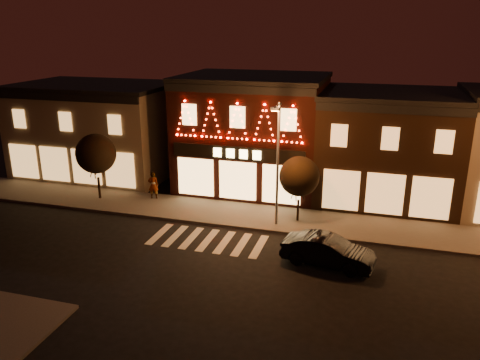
% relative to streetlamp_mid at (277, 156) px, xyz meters
% --- Properties ---
extents(ground, '(120.00, 120.00, 0.00)m').
position_rel_streetlamp_mid_xyz_m(ground, '(-3.32, -6.84, -4.48)').
color(ground, black).
rests_on(ground, ground).
extents(sidewalk_far, '(44.00, 4.00, 0.15)m').
position_rel_streetlamp_mid_xyz_m(sidewalk_far, '(-1.32, 1.16, -4.41)').
color(sidewalk_far, '#47423D').
rests_on(sidewalk_far, ground).
extents(building_left, '(12.20, 8.28, 7.30)m').
position_rel_streetlamp_mid_xyz_m(building_left, '(-16.32, 7.15, -0.82)').
color(building_left, '#796A56').
rests_on(building_left, ground).
extents(building_pulp, '(10.20, 8.34, 8.30)m').
position_rel_streetlamp_mid_xyz_m(building_pulp, '(-3.32, 7.14, -0.32)').
color(building_pulp, black).
rests_on(building_pulp, ground).
extents(building_right_a, '(9.20, 8.28, 7.50)m').
position_rel_streetlamp_mid_xyz_m(building_right_a, '(6.18, 7.15, -0.72)').
color(building_right_a, black).
rests_on(building_right_a, ground).
extents(streetlamp_mid, '(0.48, 1.69, 7.38)m').
position_rel_streetlamp_mid_xyz_m(streetlamp_mid, '(0.00, 0.00, 0.00)').
color(streetlamp_mid, '#59595E').
rests_on(streetlamp_mid, sidewalk_far).
extents(tree_left, '(2.72, 2.72, 4.55)m').
position_rel_streetlamp_mid_xyz_m(tree_left, '(-12.80, 1.24, -1.15)').
color(tree_left, black).
rests_on(tree_left, sidewalk_far).
extents(tree_right, '(2.43, 2.43, 4.06)m').
position_rel_streetlamp_mid_xyz_m(tree_right, '(1.14, 1.15, -1.49)').
color(tree_right, black).
rests_on(tree_right, sidewalk_far).
extents(dark_sedan, '(4.83, 2.33, 1.53)m').
position_rel_streetlamp_mid_xyz_m(dark_sedan, '(3.52, -3.89, -3.72)').
color(dark_sedan, black).
rests_on(dark_sedan, ground).
extents(pedestrian, '(0.79, 0.63, 1.89)m').
position_rel_streetlamp_mid_xyz_m(pedestrian, '(-9.15, 2.26, -3.39)').
color(pedestrian, gray).
rests_on(pedestrian, sidewalk_far).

